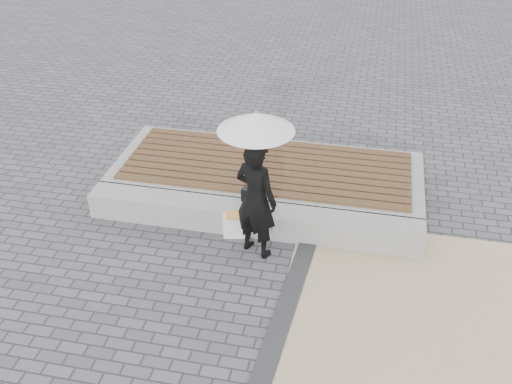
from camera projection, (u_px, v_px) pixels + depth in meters
ground at (225, 301)px, 7.61m from camera, size 80.00×80.00×0.00m
terrazzo_zone at (491, 372)px, 6.64m from camera, size 5.00×5.00×0.02m
edging_band at (276, 338)px, 7.06m from camera, size 0.61×5.20×0.04m
seating_ledge at (252, 218)px, 8.82m from camera, size 5.00×0.45×0.40m
timber_platform at (267, 177)px, 9.81m from camera, size 5.00×2.00×0.40m
timber_decking at (267, 166)px, 9.69m from camera, size 4.60×1.80×0.04m
woman at (256, 199)px, 8.01m from camera, size 0.76×0.65×1.76m
parasol at (256, 122)px, 7.38m from camera, size 0.99×0.99×1.27m
handbag at (251, 196)px, 8.77m from camera, size 0.31×0.17×0.21m
canvas_tote at (237, 225)px, 8.68m from camera, size 0.40×0.23×0.40m
magazine at (235, 215)px, 8.53m from camera, size 0.33×0.29×0.01m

